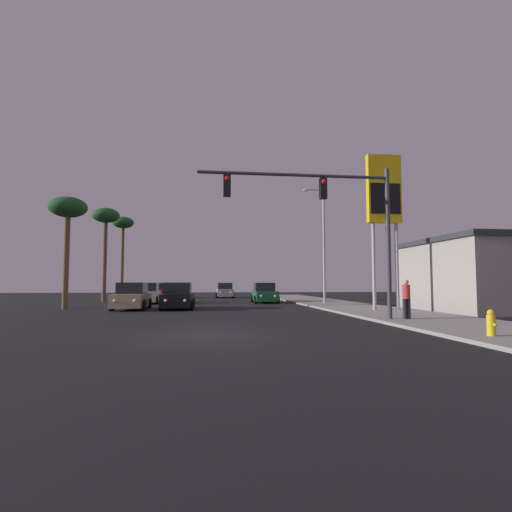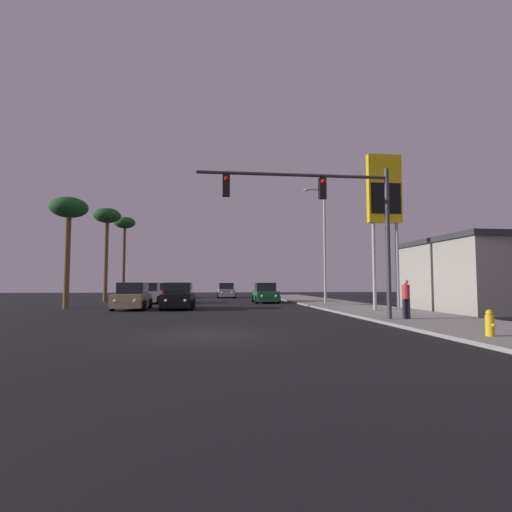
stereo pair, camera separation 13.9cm
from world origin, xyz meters
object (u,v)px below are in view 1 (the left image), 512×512
(car_red, at_px, (164,291))
(traffic_light_mast, at_px, (333,209))
(car_tan, at_px, (132,297))
(pedestrian_on_sidewalk, at_px, (406,297))
(car_green, at_px, (264,294))
(gas_station_sign, at_px, (384,198))
(car_black, at_px, (178,297))
(car_white, at_px, (147,294))
(palm_tree_mid, at_px, (106,220))
(fire_hydrant, at_px, (491,323))
(car_silver, at_px, (225,291))
(palm_tree_near, at_px, (68,212))
(street_lamp, at_px, (322,239))
(palm_tree_far, at_px, (123,227))

(car_red, relative_size, traffic_light_mast, 0.52)
(car_tan, bearing_deg, pedestrian_on_sidewalk, 144.59)
(car_green, bearing_deg, gas_station_sign, 116.02)
(gas_station_sign, bearing_deg, traffic_light_mast, -131.30)
(traffic_light_mast, bearing_deg, car_black, 126.76)
(car_black, height_order, traffic_light_mast, traffic_light_mast)
(car_white, bearing_deg, pedestrian_on_sidewalk, 127.34)
(palm_tree_mid, bearing_deg, car_white, -39.48)
(car_tan, relative_size, car_red, 1.00)
(fire_hydrant, bearing_deg, car_white, 119.81)
(car_silver, bearing_deg, pedestrian_on_sidewalk, 101.89)
(palm_tree_mid, distance_m, palm_tree_near, 10.06)
(car_green, bearing_deg, traffic_light_mast, 92.69)
(car_black, distance_m, palm_tree_mid, 14.67)
(car_white, xyz_separation_m, traffic_light_mast, (10.16, -17.03, 4.02))
(car_green, relative_size, car_silver, 1.00)
(car_tan, xyz_separation_m, street_lamp, (13.56, 4.32, 4.36))
(fire_hydrant, xyz_separation_m, palm_tree_near, (-17.15, 16.16, 5.74))
(traffic_light_mast, relative_size, fire_hydrant, 10.92)
(car_black, distance_m, palm_tree_near, 9.07)
(car_tan, xyz_separation_m, traffic_light_mast, (9.99, -9.46, 4.02))
(car_black, bearing_deg, car_red, -80.47)
(palm_tree_far, bearing_deg, traffic_light_mast, -63.90)
(fire_hydrant, bearing_deg, car_green, 98.41)
(car_tan, bearing_deg, palm_tree_near, -13.26)
(street_lamp, height_order, gas_station_sign, same)
(palm_tree_near, bearing_deg, fire_hydrant, -43.31)
(fire_hydrant, bearing_deg, palm_tree_near, 136.69)
(street_lamp, xyz_separation_m, palm_tree_mid, (-17.99, 6.76, 2.16))
(car_green, xyz_separation_m, pedestrian_on_sidewalk, (3.66, -17.14, 0.27))
(street_lamp, bearing_deg, gas_station_sign, -81.12)
(fire_hydrant, relative_size, pedestrian_on_sidewalk, 0.46)
(car_red, height_order, pedestrian_on_sidewalk, pedestrian_on_sidewalk)
(car_black, bearing_deg, traffic_light_mast, 127.93)
(gas_station_sign, relative_size, palm_tree_mid, 1.07)
(car_silver, distance_m, car_red, 6.77)
(street_lamp, height_order, palm_tree_near, street_lamp)
(car_black, bearing_deg, street_lamp, -157.44)
(traffic_light_mast, height_order, street_lamp, street_lamp)
(car_tan, relative_size, pedestrian_on_sidewalk, 2.59)
(car_silver, xyz_separation_m, car_black, (-3.85, -19.83, 0.00))
(palm_tree_far, bearing_deg, car_red, -12.49)
(traffic_light_mast, xyz_separation_m, palm_tree_near, (-14.33, 10.54, 1.45))
(car_silver, bearing_deg, traffic_light_mast, 96.01)
(car_red, bearing_deg, palm_tree_mid, 64.82)
(car_white, bearing_deg, traffic_light_mast, 120.38)
(car_tan, bearing_deg, traffic_light_mast, 137.27)
(car_tan, relative_size, palm_tree_mid, 0.52)
(car_white, bearing_deg, car_red, -90.82)
(gas_station_sign, bearing_deg, car_black, 161.36)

